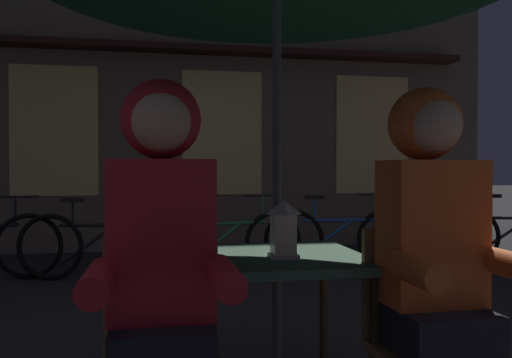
{
  "coord_description": "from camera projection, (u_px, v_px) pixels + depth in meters",
  "views": [
    {
      "loc": [
        -0.5,
        -2.15,
        1.1
      ],
      "look_at": [
        0.0,
        0.47,
        1.05
      ],
      "focal_mm": 37.05,
      "sensor_mm": 36.0,
      "label": 1
    }
  ],
  "objects": [
    {
      "name": "chair_right",
      "position": [
        426.0,
        334.0,
        1.95
      ],
      "size": [
        0.4,
        0.4,
        0.87
      ],
      "color": "olive",
      "rests_on": "ground_plane"
    },
    {
      "name": "bicycle_fifth",
      "position": [
        425.0,
        235.0,
        6.02
      ],
      "size": [
        1.68,
        0.15,
        0.84
      ],
      "color": "black",
      "rests_on": "ground_plane"
    },
    {
      "name": "bicycle_fourth",
      "position": [
        340.0,
        238.0,
        5.73
      ],
      "size": [
        1.67,
        0.25,
        0.84
      ],
      "color": "black",
      "rests_on": "ground_plane"
    },
    {
      "name": "shopfront_building",
      "position": [
        141.0,
        26.0,
        7.34
      ],
      "size": [
        10.0,
        0.93,
        6.2
      ],
      "color": "#6B5B4C",
      "rests_on": "ground_plane"
    },
    {
      "name": "person_left_hooded",
      "position": [
        162.0,
        247.0,
        1.7
      ],
      "size": [
        0.45,
        0.56,
        1.4
      ],
      "color": "black",
      "rests_on": "ground_plane"
    },
    {
      "name": "chair_left",
      "position": [
        162.0,
        351.0,
        1.77
      ],
      "size": [
        0.4,
        0.4,
        0.87
      ],
      "color": "olive",
      "rests_on": "ground_plane"
    },
    {
      "name": "person_right_hooded",
      "position": [
        435.0,
        239.0,
        1.88
      ],
      "size": [
        0.45,
        0.56,
        1.4
      ],
      "color": "black",
      "rests_on": "ground_plane"
    },
    {
      "name": "cafe_table",
      "position": [
        277.0,
        278.0,
        2.22
      ],
      "size": [
        0.72,
        0.72,
        0.74
      ],
      "color": "#42664C",
      "rests_on": "ground_plane"
    },
    {
      "name": "lantern",
      "position": [
        283.0,
        228.0,
        2.13
      ],
      "size": [
        0.11,
        0.11,
        0.23
      ],
      "color": "white",
      "rests_on": "cafe_table"
    },
    {
      "name": "bicycle_third",
      "position": [
        228.0,
        243.0,
        5.37
      ],
      "size": [
        1.64,
        0.45,
        0.84
      ],
      "color": "black",
      "rests_on": "ground_plane"
    },
    {
      "name": "bicycle_second",
      "position": [
        102.0,
        245.0,
        5.21
      ],
      "size": [
        1.66,
        0.33,
        0.84
      ],
      "color": "black",
      "rests_on": "ground_plane"
    }
  ]
}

